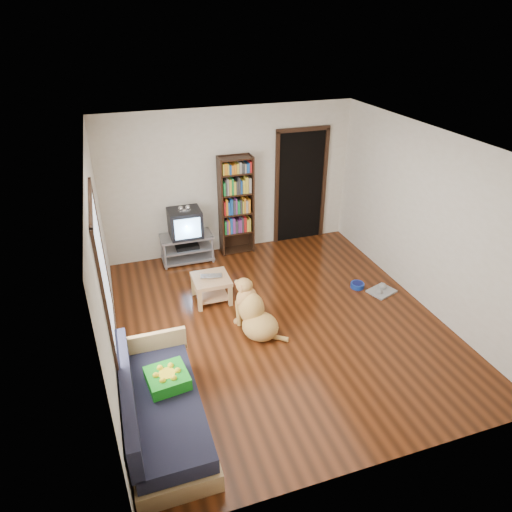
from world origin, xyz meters
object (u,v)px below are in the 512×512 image
object	(u,v)px
laptop	(211,278)
bookshelf	(236,201)
grey_rag	(382,291)
coffee_table	(211,284)
dog_bowl	(357,285)
dog	(254,314)
tv_stand	(187,247)
sofa	(161,411)
green_cushion	(167,378)
crt_tv	(185,222)

from	to	relation	value
laptop	bookshelf	size ratio (longest dim) A/B	0.18
grey_rag	bookshelf	size ratio (longest dim) A/B	0.22
grey_rag	coffee_table	bearing A→B (deg)	166.08
dog_bowl	dog	bearing A→B (deg)	-164.39
tv_stand	sofa	world-z (taller)	sofa
grey_rag	sofa	size ratio (longest dim) A/B	0.22
green_cushion	bookshelf	xyz separation A→B (m)	(1.80, 3.51, 0.51)
coffee_table	dog	world-z (taller)	dog
dog_bowl	tv_stand	distance (m)	3.02
green_cushion	dog_bowl	bearing A→B (deg)	19.19
dog_bowl	tv_stand	world-z (taller)	tv_stand
green_cushion	crt_tv	distance (m)	3.55
grey_rag	coffee_table	xyz separation A→B (m)	(-2.63, 0.65, 0.27)
laptop	crt_tv	distance (m)	1.46
bookshelf	coffee_table	size ratio (longest dim) A/B	3.27
dog_bowl	dog	world-z (taller)	dog
coffee_table	grey_rag	bearing A→B (deg)	-13.92
crt_tv	tv_stand	bearing A→B (deg)	-90.00
crt_tv	grey_rag	bearing A→B (deg)	-36.66
green_cushion	laptop	xyz separation A→B (m)	(0.96, 2.02, -0.08)
grey_rag	crt_tv	world-z (taller)	crt_tv
crt_tv	bookshelf	xyz separation A→B (m)	(0.95, 0.07, 0.26)
grey_rag	crt_tv	xyz separation A→B (m)	(-2.74, 2.04, 0.73)
coffee_table	dog_bowl	bearing A→B (deg)	-9.78
sofa	crt_tv	bearing A→B (deg)	75.07
laptop	tv_stand	size ratio (longest dim) A/B	0.36
bookshelf	sofa	xyz separation A→B (m)	(-1.92, -3.72, -0.74)
laptop	dog_bowl	xyz separation A→B (m)	(2.33, -0.37, -0.37)
grey_rag	green_cushion	bearing A→B (deg)	-158.79
bookshelf	dog_bowl	bearing A→B (deg)	-51.30
green_cushion	bookshelf	world-z (taller)	bookshelf
crt_tv	green_cushion	bearing A→B (deg)	-103.90
tv_stand	sofa	size ratio (longest dim) A/B	0.50
crt_tv	coffee_table	bearing A→B (deg)	-85.30
green_cushion	coffee_table	bearing A→B (deg)	57.41
green_cushion	tv_stand	size ratio (longest dim) A/B	0.47
green_cushion	sofa	size ratio (longest dim) A/B	0.24
crt_tv	coffee_table	distance (m)	1.47
dog_bowl	dog	xyz separation A→B (m)	(-1.95, -0.54, 0.24)
laptop	dog_bowl	world-z (taller)	laptop
dog_bowl	dog	distance (m)	2.04
green_cushion	crt_tv	world-z (taller)	crt_tv
laptop	sofa	bearing A→B (deg)	-103.51
laptop	crt_tv	size ratio (longest dim) A/B	0.56
laptop	dog_bowl	size ratio (longest dim) A/B	1.48
laptop	dog	distance (m)	1.00
coffee_table	green_cushion	bearing A→B (deg)	-115.24
green_cushion	crt_tv	size ratio (longest dim) A/B	0.73
crt_tv	dog	size ratio (longest dim) A/B	0.67
laptop	crt_tv	world-z (taller)	crt_tv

